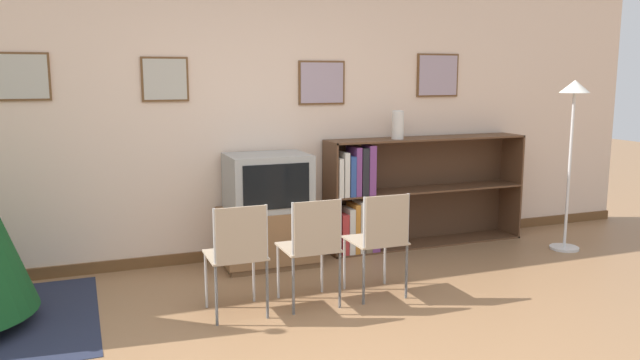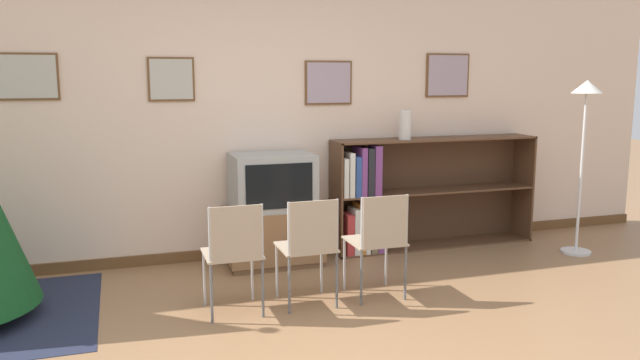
{
  "view_description": "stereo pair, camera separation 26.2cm",
  "coord_description": "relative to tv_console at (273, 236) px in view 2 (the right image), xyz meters",
  "views": [
    {
      "loc": [
        -1.43,
        -3.13,
        1.69
      ],
      "look_at": [
        0.3,
        1.33,
        0.89
      ],
      "focal_mm": 35.0,
      "sensor_mm": 36.0,
      "label": 1
    },
    {
      "loc": [
        -1.19,
        -3.22,
        1.69
      ],
      "look_at": [
        0.3,
        1.33,
        0.89
      ],
      "focal_mm": 35.0,
      "sensor_mm": 36.0,
      "label": 2
    }
  ],
  "objects": [
    {
      "name": "folding_chair_center",
      "position": [
        -0.0,
        -1.13,
        0.22
      ],
      "size": [
        0.4,
        0.4,
        0.82
      ],
      "color": "tan",
      "rests_on": "ground_plane"
    },
    {
      "name": "wall_back",
      "position": [
        -0.11,
        0.34,
        1.1
      ],
      "size": [
        8.8,
        0.11,
        2.7
      ],
      "color": "beige",
      "rests_on": "ground_plane"
    },
    {
      "name": "folding_chair_right",
      "position": [
        0.55,
        -1.13,
        0.22
      ],
      "size": [
        0.4,
        0.4,
        0.82
      ],
      "color": "tan",
      "rests_on": "ground_plane"
    },
    {
      "name": "bookshelf",
      "position": [
        1.3,
        0.11,
        0.27
      ],
      "size": [
        2.1,
        0.36,
        1.08
      ],
      "color": "brown",
      "rests_on": "ground_plane"
    },
    {
      "name": "tv_console",
      "position": [
        0.0,
        0.0,
        0.0
      ],
      "size": [
        0.84,
        0.55,
        0.51
      ],
      "color": "brown",
      "rests_on": "ground_plane"
    },
    {
      "name": "standing_lamp",
      "position": [
        2.86,
        -0.58,
        1.01
      ],
      "size": [
        0.28,
        0.28,
        1.65
      ],
      "color": "silver",
      "rests_on": "ground_plane"
    },
    {
      "name": "vase",
      "position": [
        1.33,
        0.07,
        0.97
      ],
      "size": [
        0.12,
        0.12,
        0.28
      ],
      "color": "silver",
      "rests_on": "bookshelf"
    },
    {
      "name": "television",
      "position": [
        -0.0,
        -0.0,
        0.5
      ],
      "size": [
        0.71,
        0.54,
        0.5
      ],
      "color": "#9E9E99",
      "rests_on": "tv_console"
    },
    {
      "name": "folding_chair_left",
      "position": [
        -0.55,
        -1.13,
        0.22
      ],
      "size": [
        0.4,
        0.4,
        0.82
      ],
      "color": "tan",
      "rests_on": "ground_plane"
    }
  ]
}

